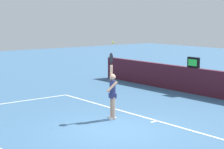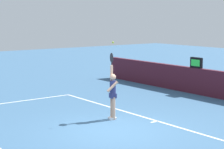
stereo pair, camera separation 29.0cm
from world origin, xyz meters
name	(u,v)px [view 2 (the right image)]	position (x,y,z in m)	size (l,w,h in m)	color
ground_plane	(115,130)	(0.00, 0.00, 0.00)	(60.00, 60.00, 0.00)	#385F83
court_lines	(92,135)	(0.00, -0.85, 0.00)	(11.72, 5.43, 0.00)	white
speed_display	(196,63)	(-2.52, 6.57, 1.43)	(0.64, 0.13, 0.48)	black
tennis_player	(113,92)	(-1.13, 0.76, 0.93)	(0.42, 0.43, 2.28)	tan
tennis_ball	(113,42)	(-1.02, 0.70, 2.64)	(0.07, 0.07, 0.07)	#CBE733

